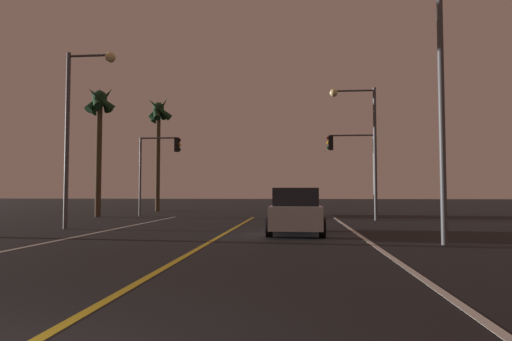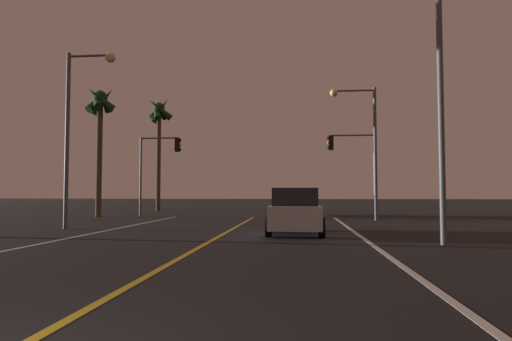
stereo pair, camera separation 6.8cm
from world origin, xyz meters
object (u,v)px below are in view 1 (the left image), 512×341
(traffic_light_near_left, at_px, (160,157))
(street_lamp_left_mid, at_px, (79,115))
(traffic_light_near_right, at_px, (351,156))
(palm_tree_left_far, at_px, (158,120))
(palm_tree_left_mid, at_px, (100,112))
(street_lamp_right_far, at_px, (363,134))
(street_lamp_right_near, at_px, (424,64))
(car_ahead_far, at_px, (299,203))
(car_lead_same_lane, at_px, (296,212))

(traffic_light_near_left, relative_size, street_lamp_left_mid, 0.68)
(traffic_light_near_right, distance_m, palm_tree_left_far, 16.76)
(street_lamp_left_mid, bearing_deg, palm_tree_left_far, 97.12)
(traffic_light_near_left, relative_size, palm_tree_left_mid, 0.61)
(street_lamp_right_far, bearing_deg, palm_tree_left_mid, -6.10)
(street_lamp_right_near, height_order, palm_tree_left_mid, street_lamp_right_near)
(traffic_light_near_right, xyz_separation_m, street_lamp_right_far, (0.35, -2.89, 0.93))
(street_lamp_right_near, bearing_deg, palm_tree_left_mid, -38.60)
(car_ahead_far, bearing_deg, car_lead_same_lane, 179.23)
(palm_tree_left_mid, bearing_deg, car_lead_same_lane, -38.80)
(traffic_light_near_right, distance_m, street_lamp_left_mid, 15.98)
(car_lead_same_lane, xyz_separation_m, street_lamp_left_mid, (-9.14, 1.22, 3.98))
(car_ahead_far, relative_size, street_lamp_left_mid, 0.57)
(car_ahead_far, bearing_deg, street_lamp_right_near, -166.44)
(street_lamp_right_near, distance_m, street_lamp_left_mid, 13.68)
(traffic_light_near_right, xyz_separation_m, palm_tree_left_mid, (-15.72, -1.18, 2.80))
(traffic_light_near_left, xyz_separation_m, palm_tree_left_mid, (-3.57, -1.18, 2.83))
(car_ahead_far, bearing_deg, palm_tree_left_far, 62.13)
(car_ahead_far, distance_m, palm_tree_left_far, 14.54)
(traffic_light_near_right, relative_size, palm_tree_left_mid, 0.62)
(palm_tree_left_mid, bearing_deg, traffic_light_near_right, 4.28)
(traffic_light_near_left, height_order, palm_tree_left_mid, palm_tree_left_mid)
(street_lamp_right_far, relative_size, palm_tree_left_mid, 0.89)
(street_lamp_left_mid, relative_size, palm_tree_left_far, 0.79)
(palm_tree_left_far, bearing_deg, car_ahead_far, -27.87)
(street_lamp_right_far, bearing_deg, traffic_light_near_left, -13.03)
(street_lamp_left_mid, height_order, palm_tree_left_mid, palm_tree_left_mid)
(traffic_light_near_right, distance_m, traffic_light_near_left, 12.15)
(street_lamp_right_far, distance_m, palm_tree_left_mid, 16.27)
(car_ahead_far, bearing_deg, traffic_light_near_left, 97.75)
(street_lamp_right_far, bearing_deg, car_ahead_far, -49.08)
(car_ahead_far, xyz_separation_m, traffic_light_near_left, (-8.94, -1.22, 2.97))
(palm_tree_left_far, bearing_deg, traffic_light_near_left, -70.98)
(traffic_light_near_left, height_order, street_lamp_right_near, street_lamp_right_near)
(traffic_light_near_left, bearing_deg, traffic_light_near_right, 0.00)
(car_ahead_far, height_order, car_lead_same_lane, same)
(traffic_light_near_right, relative_size, street_lamp_left_mid, 0.68)
(traffic_light_near_left, height_order, street_lamp_left_mid, street_lamp_left_mid)
(traffic_light_near_right, relative_size, traffic_light_near_left, 1.00)
(traffic_light_near_right, relative_size, street_lamp_right_far, 0.70)
(street_lamp_right_far, bearing_deg, street_lamp_right_near, 90.69)
(street_lamp_right_near, bearing_deg, traffic_light_near_right, -88.02)
(street_lamp_right_near, height_order, street_lamp_left_mid, street_lamp_right_near)
(street_lamp_left_mid, relative_size, street_lamp_right_far, 1.02)
(car_lead_same_lane, xyz_separation_m, traffic_light_near_left, (-8.77, 11.10, 2.97))
(traffic_light_near_right, bearing_deg, street_lamp_right_near, 91.98)
(traffic_light_near_right, relative_size, street_lamp_right_near, 0.60)
(car_ahead_far, xyz_separation_m, street_lamp_right_far, (3.56, -4.11, 3.93))
(car_ahead_far, height_order, traffic_light_near_right, traffic_light_near_right)
(traffic_light_near_left, xyz_separation_m, street_lamp_right_far, (12.50, -2.89, 0.96))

